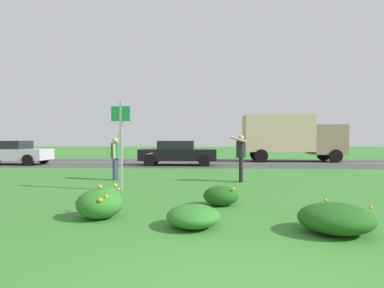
{
  "coord_description": "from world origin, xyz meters",
  "views": [
    {
      "loc": [
        -0.36,
        -2.62,
        1.51
      ],
      "look_at": [
        -0.93,
        9.49,
        1.35
      ],
      "focal_mm": 30.21,
      "sensor_mm": 36.0,
      "label": 1
    }
  ],
  "objects_px": {
    "sign_post_near_path": "(121,137)",
    "person_thrower_green_shirt": "(115,154)",
    "person_catcher_dark_shirt": "(241,154)",
    "frisbee_orange": "(149,154)",
    "car_silver_leftmost": "(11,152)",
    "car_black_center_left": "(178,153)",
    "box_truck_tan": "(290,136)"
  },
  "relations": [
    {
      "from": "car_silver_leftmost",
      "to": "box_truck_tan",
      "type": "height_order",
      "value": "box_truck_tan"
    },
    {
      "from": "person_catcher_dark_shirt",
      "to": "box_truck_tan",
      "type": "xyz_separation_m",
      "value": [
        4.56,
        11.05,
        0.79
      ]
    },
    {
      "from": "person_catcher_dark_shirt",
      "to": "frisbee_orange",
      "type": "height_order",
      "value": "person_catcher_dark_shirt"
    },
    {
      "from": "person_thrower_green_shirt",
      "to": "car_black_center_left",
      "type": "distance_m",
      "value": 7.33
    },
    {
      "from": "car_silver_leftmost",
      "to": "car_black_center_left",
      "type": "xyz_separation_m",
      "value": [
        10.2,
        0.0,
        0.0
      ]
    },
    {
      "from": "frisbee_orange",
      "to": "box_truck_tan",
      "type": "bearing_deg",
      "value": 52.95
    },
    {
      "from": "person_catcher_dark_shirt",
      "to": "box_truck_tan",
      "type": "relative_size",
      "value": 0.25
    },
    {
      "from": "car_black_center_left",
      "to": "person_catcher_dark_shirt",
      "type": "bearing_deg",
      "value": -68.51
    },
    {
      "from": "frisbee_orange",
      "to": "box_truck_tan",
      "type": "xyz_separation_m",
      "value": [
        7.95,
        10.53,
        0.82
      ]
    },
    {
      "from": "person_catcher_dark_shirt",
      "to": "sign_post_near_path",
      "type": "bearing_deg",
      "value": -149.7
    },
    {
      "from": "sign_post_near_path",
      "to": "car_silver_leftmost",
      "type": "relative_size",
      "value": 0.58
    },
    {
      "from": "sign_post_near_path",
      "to": "car_black_center_left",
      "type": "relative_size",
      "value": 0.58
    },
    {
      "from": "box_truck_tan",
      "to": "frisbee_orange",
      "type": "bearing_deg",
      "value": -127.05
    },
    {
      "from": "person_catcher_dark_shirt",
      "to": "frisbee_orange",
      "type": "relative_size",
      "value": 6.48
    },
    {
      "from": "box_truck_tan",
      "to": "sign_post_near_path",
      "type": "bearing_deg",
      "value": -122.11
    },
    {
      "from": "sign_post_near_path",
      "to": "person_thrower_green_shirt",
      "type": "bearing_deg",
      "value": 109.43
    },
    {
      "from": "person_catcher_dark_shirt",
      "to": "frisbee_orange",
      "type": "bearing_deg",
      "value": 171.24
    },
    {
      "from": "person_thrower_green_shirt",
      "to": "frisbee_orange",
      "type": "relative_size",
      "value": 7.11
    },
    {
      "from": "sign_post_near_path",
      "to": "box_truck_tan",
      "type": "relative_size",
      "value": 0.39
    },
    {
      "from": "person_thrower_green_shirt",
      "to": "box_truck_tan",
      "type": "distance_m",
      "value": 14.14
    },
    {
      "from": "person_catcher_dark_shirt",
      "to": "person_thrower_green_shirt",
      "type": "bearing_deg",
      "value": 175.48
    },
    {
      "from": "person_thrower_green_shirt",
      "to": "car_black_center_left",
      "type": "relative_size",
      "value": 0.41
    },
    {
      "from": "person_catcher_dark_shirt",
      "to": "car_black_center_left",
      "type": "xyz_separation_m",
      "value": [
        -2.95,
        7.49,
        -0.27
      ]
    },
    {
      "from": "sign_post_near_path",
      "to": "car_silver_leftmost",
      "type": "bearing_deg",
      "value": 134.17
    },
    {
      "from": "sign_post_near_path",
      "to": "person_catcher_dark_shirt",
      "type": "xyz_separation_m",
      "value": [
        3.75,
        2.19,
        -0.58
      ]
    },
    {
      "from": "car_black_center_left",
      "to": "box_truck_tan",
      "type": "height_order",
      "value": "box_truck_tan"
    },
    {
      "from": "person_thrower_green_shirt",
      "to": "frisbee_orange",
      "type": "height_order",
      "value": "person_thrower_green_shirt"
    },
    {
      "from": "car_silver_leftmost",
      "to": "box_truck_tan",
      "type": "bearing_deg",
      "value": 11.37
    },
    {
      "from": "car_silver_leftmost",
      "to": "car_black_center_left",
      "type": "relative_size",
      "value": 1.0
    },
    {
      "from": "car_silver_leftmost",
      "to": "car_black_center_left",
      "type": "height_order",
      "value": "same"
    },
    {
      "from": "person_thrower_green_shirt",
      "to": "person_catcher_dark_shirt",
      "type": "bearing_deg",
      "value": -4.52
    },
    {
      "from": "car_silver_leftmost",
      "to": "car_black_center_left",
      "type": "bearing_deg",
      "value": 0.0
    }
  ]
}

